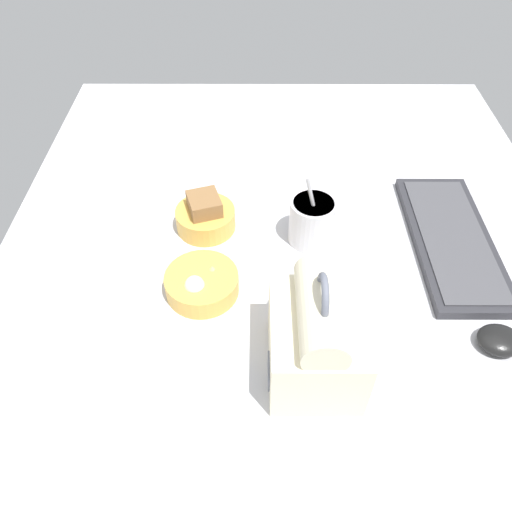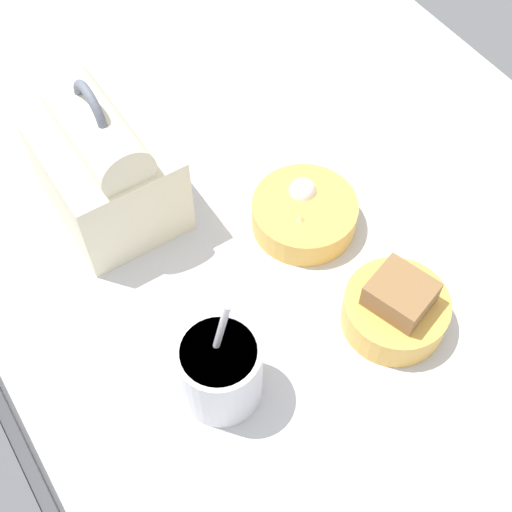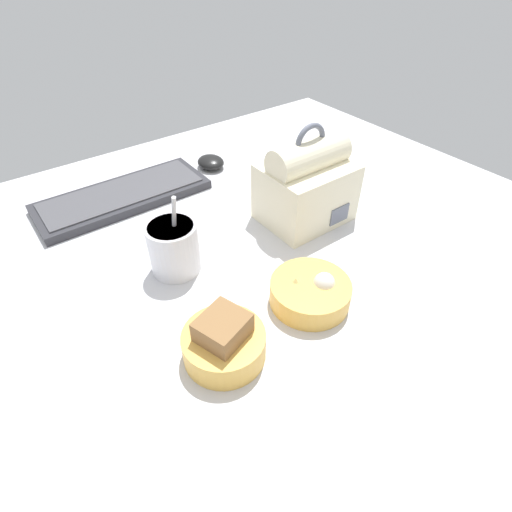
{
  "view_description": "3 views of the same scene",
  "coord_description": "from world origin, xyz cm",
  "px_view_note": "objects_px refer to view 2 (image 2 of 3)",
  "views": [
    {
      "loc": [
        62.21,
        -5.94,
        68.86
      ],
      "look_at": [
        2.22,
        -6.14,
        7.0
      ],
      "focal_mm": 35.0,
      "sensor_mm": 36.0,
      "label": 1
    },
    {
      "loc": [
        -34.57,
        17.62,
        72.4
      ],
      "look_at": [
        2.22,
        -6.14,
        7.0
      ],
      "focal_mm": 50.0,
      "sensor_mm": 36.0,
      "label": 2
    },
    {
      "loc": [
        -27.31,
        -45.73,
        48.94
      ],
      "look_at": [
        2.22,
        -6.14,
        7.0
      ],
      "focal_mm": 28.0,
      "sensor_mm": 36.0,
      "label": 3
    }
  ],
  "objects_px": {
    "lunch_bag": "(106,166)",
    "soup_cup": "(220,370)",
    "bento_bowl_snacks": "(304,213)",
    "bento_bowl_sandwich": "(396,309)"
  },
  "relations": [
    {
      "from": "lunch_bag",
      "to": "soup_cup",
      "type": "distance_m",
      "value": 0.28
    },
    {
      "from": "soup_cup",
      "to": "bento_bowl_snacks",
      "type": "height_order",
      "value": "soup_cup"
    },
    {
      "from": "bento_bowl_sandwich",
      "to": "bento_bowl_snacks",
      "type": "height_order",
      "value": "bento_bowl_sandwich"
    },
    {
      "from": "lunch_bag",
      "to": "bento_bowl_sandwich",
      "type": "height_order",
      "value": "lunch_bag"
    },
    {
      "from": "lunch_bag",
      "to": "bento_bowl_sandwich",
      "type": "xyz_separation_m",
      "value": [
        -0.31,
        -0.19,
        -0.05
      ]
    },
    {
      "from": "bento_bowl_snacks",
      "to": "lunch_bag",
      "type": "bearing_deg",
      "value": 50.25
    },
    {
      "from": "soup_cup",
      "to": "bento_bowl_sandwich",
      "type": "height_order",
      "value": "soup_cup"
    },
    {
      "from": "soup_cup",
      "to": "bento_bowl_snacks",
      "type": "relative_size",
      "value": 1.19
    },
    {
      "from": "bento_bowl_snacks",
      "to": "soup_cup",
      "type": "bearing_deg",
      "value": 123.8
    },
    {
      "from": "soup_cup",
      "to": "bento_bowl_snacks",
      "type": "xyz_separation_m",
      "value": [
        0.13,
        -0.2,
        -0.03
      ]
    }
  ]
}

